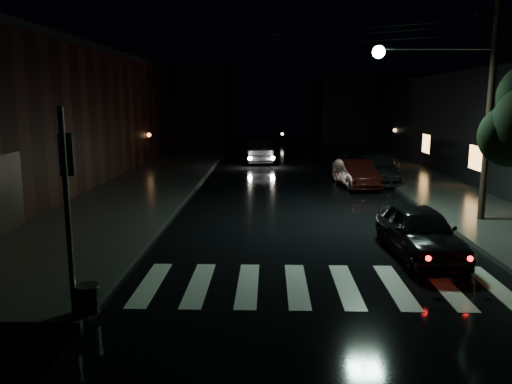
# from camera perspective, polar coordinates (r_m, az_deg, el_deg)

# --- Properties ---
(ground) EXTENTS (120.00, 120.00, 0.00)m
(ground) POSITION_cam_1_polar(r_m,az_deg,el_deg) (12.06, -6.87, -11.32)
(ground) COLOR black
(ground) RESTS_ON ground
(sidewalk_left) EXTENTS (6.00, 44.00, 0.15)m
(sidewalk_left) POSITION_cam_1_polar(r_m,az_deg,el_deg) (26.32, -13.24, 0.64)
(sidewalk_left) COLOR #282826
(sidewalk_left) RESTS_ON ground
(sidewalk_right) EXTENTS (4.00, 44.00, 0.15)m
(sidewalk_right) POSITION_cam_1_polar(r_m,az_deg,el_deg) (26.77, 19.57, 0.47)
(sidewalk_right) COLOR #282826
(sidewalk_right) RESTS_ON ground
(building_left) EXTENTS (10.00, 36.00, 7.00)m
(building_left) POSITION_cam_1_polar(r_m,az_deg,el_deg) (30.36, -25.54, 7.69)
(building_left) COLOR black
(building_left) RESTS_ON ground
(building_far_left) EXTENTS (14.00, 10.00, 8.00)m
(building_far_left) POSITION_cam_1_polar(r_m,az_deg,el_deg) (57.28, -10.39, 9.91)
(building_far_left) COLOR black
(building_far_left) RESTS_ON ground
(building_far_right) EXTENTS (14.00, 10.00, 7.00)m
(building_far_right) POSITION_cam_1_polar(r_m,az_deg,el_deg) (57.41, 14.11, 9.27)
(building_far_right) COLOR black
(building_far_right) RESTS_ON ground
(crosswalk) EXTENTS (9.00, 3.00, 0.01)m
(crosswalk) POSITION_cam_1_polar(r_m,az_deg,el_deg) (12.47, 7.49, -10.56)
(crosswalk) COLOR beige
(crosswalk) RESTS_ON ground
(signal_pole_corner) EXTENTS (0.68, 0.61, 4.20)m
(signal_pole_corner) POSITION_cam_1_polar(r_m,az_deg,el_deg) (10.77, -19.63, -5.91)
(signal_pole_corner) COLOR slate
(signal_pole_corner) RESTS_ON ground
(utility_pole) EXTENTS (4.92, 0.44, 8.00)m
(utility_pole) POSITION_cam_1_polar(r_m,az_deg,el_deg) (19.42, 23.44, 10.06)
(utility_pole) COLOR black
(utility_pole) RESTS_ON ground
(parked_car_a) EXTENTS (1.96, 4.37, 1.46)m
(parked_car_a) POSITION_cam_1_polar(r_m,az_deg,el_deg) (15.20, 18.19, -4.27)
(parked_car_a) COLOR black
(parked_car_a) RESTS_ON ground
(parked_car_b) EXTENTS (1.98, 4.46, 1.42)m
(parked_car_b) POSITION_cam_1_polar(r_m,az_deg,el_deg) (26.22, 11.34, 2.09)
(parked_car_b) COLOR black
(parked_car_b) RESTS_ON ground
(parked_car_c) EXTENTS (2.77, 5.64, 1.58)m
(parked_car_c) POSITION_cam_1_polar(r_m,az_deg,el_deg) (28.18, 13.62, 2.74)
(parked_car_c) COLOR black
(parked_car_c) RESTS_ON ground
(parked_car_d) EXTENTS (3.05, 5.52, 1.46)m
(parked_car_d) POSITION_cam_1_polar(r_m,az_deg,el_deg) (31.27, 12.42, 3.43)
(parked_car_d) COLOR black
(parked_car_d) RESTS_ON ground
(oncoming_car) EXTENTS (2.11, 5.09, 1.64)m
(oncoming_car) POSITION_cam_1_polar(r_m,az_deg,el_deg) (35.74, 0.34, 4.68)
(oncoming_car) COLOR black
(oncoming_car) RESTS_ON ground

